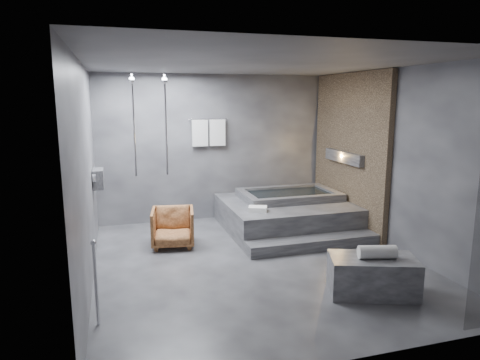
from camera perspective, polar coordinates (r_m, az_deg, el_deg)
name	(u,v)px	position (r m, az deg, el deg)	size (l,w,h in m)	color
room	(277,141)	(6.29, 4.98, 5.21)	(5.00, 5.04, 2.82)	#2B2B2D
tub_deck	(285,215)	(7.90, 6.04, -4.61)	(2.20, 2.00, 0.50)	#303032
tub_step	(314,243)	(6.92, 9.78, -8.32)	(2.20, 0.36, 0.18)	#303032
concrete_bench	(372,276)	(5.54, 17.23, -12.07)	(1.02, 0.56, 0.46)	#38383B
driftwood_chair	(173,227)	(6.98, -8.94, -6.25)	(0.66, 0.68, 0.62)	#4E2913
rolled_towel	(377,252)	(5.42, 17.83, -9.12)	(0.16, 0.16, 0.45)	silver
deck_towel	(258,209)	(7.11, 2.37, -3.87)	(0.30, 0.22, 0.08)	white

